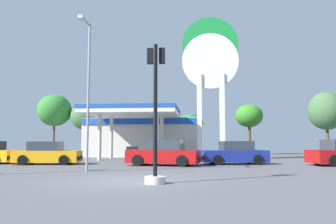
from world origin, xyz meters
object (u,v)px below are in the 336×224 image
corner_streetlamp (87,82)px  car_1 (164,154)px  tree_0 (55,110)px  tree_4 (249,116)px  car_4 (48,154)px  traffic_signal_0 (155,128)px  tree_1 (87,116)px  tree_2 (157,123)px  station_pole_sign (210,68)px  car_2 (234,154)px  tree_3 (191,123)px  tree_5 (326,111)px

corner_streetlamp → car_1: bearing=57.2°
tree_0 → tree_4: (23.85, 1.42, -0.76)m
car_4 → traffic_signal_0: size_ratio=0.88×
car_1 → traffic_signal_0: (0.64, -9.23, 1.21)m
tree_1 → tree_2: bearing=7.9°
station_pole_sign → car_2: (1.32, -5.26, -7.04)m
tree_3 → tree_4: size_ratio=0.81×
tree_2 → tree_0: bearing=-174.5°
car_4 → tree_3: 20.85m
station_pole_sign → tree_1: size_ratio=1.91×
car_2 → corner_streetlamp: corner_streetlamp is taller
tree_2 → corner_streetlamp: size_ratio=0.70×
traffic_signal_0 → tree_5: bearing=59.6°
traffic_signal_0 → tree_1: bearing=113.4°
car_1 → tree_3: tree_3 is taller
tree_3 → tree_5: 15.56m
tree_1 → tree_2: 8.61m
tree_4 → station_pole_sign: bearing=-111.5°
tree_4 → car_2: bearing=-101.8°
car_1 → tree_3: bearing=85.9°
station_pole_sign → traffic_signal_0: size_ratio=2.44×
car_4 → tree_2: size_ratio=0.84×
traffic_signal_0 → corner_streetlamp: (-3.93, 4.11, 2.50)m
car_2 → tree_4: tree_4 is taller
tree_0 → tree_1: size_ratio=1.16×
tree_0 → tree_1: 4.17m
car_1 → tree_2: 20.19m
tree_2 → car_2: bearing=-67.6°
car_1 → tree_0: size_ratio=0.64×
station_pole_sign → tree_3: (-1.88, 11.98, -4.00)m
tree_2 → car_1: bearing=-81.7°
traffic_signal_0 → tree_4: tree_4 is taller
car_1 → tree_1: 22.12m
car_1 → car_2: 4.84m
car_2 → tree_1: bearing=133.3°
tree_1 → corner_streetlamp: corner_streetlamp is taller
car_4 → tree_3: (9.12, 18.50, 3.06)m
tree_0 → traffic_signal_0: bearing=-59.8°
station_pole_sign → tree_0: bearing=148.2°
car_4 → corner_streetlamp: bearing=-50.9°
traffic_signal_0 → tree_1: (-12.03, 27.79, 2.69)m
station_pole_sign → tree_0: (-18.72, 11.62, -2.35)m
tree_5 → tree_4: bearing=169.7°
car_2 → tree_4: (3.81, 18.31, 3.94)m
tree_4 → corner_streetlamp: corner_streetlamp is taller
tree_2 → car_4: bearing=-104.1°
car_1 → car_4: size_ratio=1.08×
tree_0 → tree_1: (4.10, 0.03, -0.76)m
car_1 → traffic_signal_0: 9.33m
car_4 → station_pole_sign: bearing=30.6°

